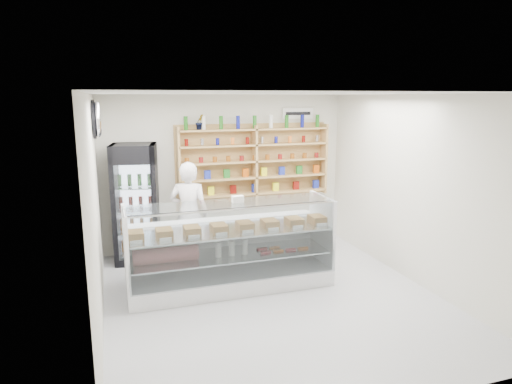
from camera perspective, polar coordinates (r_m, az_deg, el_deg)
name	(u,v)px	position (r m, az deg, el deg)	size (l,w,h in m)	color
room	(273,200)	(6.11, 2.13, -1.04)	(5.00, 5.00, 5.00)	#B1B1B6
display_counter	(231,264)	(6.78, -3.19, -8.97)	(2.97, 0.89, 1.29)	white
shop_worker	(189,215)	(7.53, -8.36, -2.81)	(0.64, 0.42, 1.75)	silver
drinks_cooler	(136,203)	(7.93, -14.74, -1.36)	(0.82, 0.81, 2.00)	black
wall_shelving	(255,161)	(8.41, -0.17, 3.86)	(2.84, 0.28, 1.33)	tan
potted_plant	(200,122)	(8.09, -7.06, 8.69)	(0.15, 0.12, 0.27)	#1E6626
security_mirror	(98,119)	(6.79, -19.20, 8.57)	(0.15, 0.50, 0.50)	silver
wall_sign	(298,113)	(8.77, 5.25, 9.75)	(0.62, 0.03, 0.20)	white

